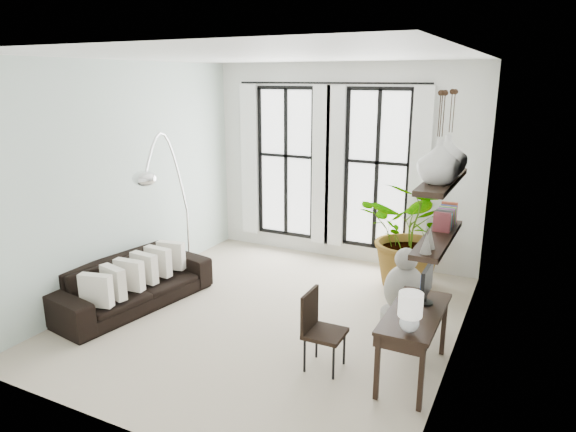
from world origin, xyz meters
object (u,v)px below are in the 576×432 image
Objects in this scene: desk at (414,317)px; arc_lamp at (166,168)px; sofa at (132,283)px; plant at (414,235)px; buddha at (404,293)px; desk_chair at (318,325)px.

desk is 3.88m from arc_lamp.
desk is (3.75, -0.08, 0.37)m from sofa.
plant reaches higher than sofa.
desk reaches higher than sofa.
desk is at bearing -72.27° from buddha.
desk_chair is at bearing -167.17° from desk.
plant is at bearing 81.09° from desk_chair.
plant is at bearing -45.04° from sofa.
arc_lamp is 2.28× the size of buddha.
sofa is 3.77m from desk.
arc_lamp reaches higher than plant.
plant reaches higher than desk.
desk_chair is 3.17m from arc_lamp.
desk_chair is 0.37× the size of arc_lamp.
arc_lamp reaches higher than sofa.
buddha is (0.19, -1.22, -0.38)m from plant.
buddha is (0.56, 1.35, -0.06)m from desk_chair.
plant is 1.91× the size of desk_chair.
desk is 1.44× the size of desk_chair.
arc_lamp reaches higher than buddha.
desk_chair is (2.82, -0.30, 0.16)m from sofa.
plant is at bearing 98.81° from buddha.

